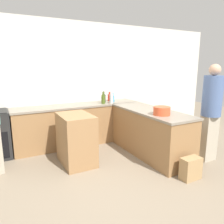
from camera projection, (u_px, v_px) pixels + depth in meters
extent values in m
plane|color=gray|center=(124.00, 184.00, 3.26)|extent=(14.00, 14.00, 0.00)
cube|color=silver|center=(72.00, 83.00, 4.98)|extent=(8.00, 0.06, 2.70)
cube|color=olive|center=(79.00, 125.00, 4.89)|extent=(2.75, 0.60, 0.85)
cube|color=gray|center=(78.00, 105.00, 4.79)|extent=(2.78, 0.63, 0.04)
cube|color=olive|center=(150.00, 133.00, 4.30)|extent=(0.66, 1.86, 0.85)
cube|color=gray|center=(151.00, 111.00, 4.20)|extent=(0.69, 1.89, 0.04)
cube|color=#997047|center=(76.00, 139.00, 3.88)|extent=(0.53, 0.78, 0.90)
cylinder|color=#DB512D|center=(162.00, 111.00, 3.77)|extent=(0.29, 0.29, 0.14)
cylinder|color=#475B1E|center=(103.00, 100.00, 4.88)|extent=(0.08, 0.08, 0.19)
cylinder|color=#475B1E|center=(103.00, 94.00, 4.85)|extent=(0.04, 0.04, 0.07)
cylinder|color=#338CBF|center=(113.00, 99.00, 5.17)|extent=(0.07, 0.07, 0.14)
cylinder|color=#338CBF|center=(113.00, 94.00, 5.15)|extent=(0.03, 0.03, 0.06)
cylinder|color=red|center=(109.00, 98.00, 5.27)|extent=(0.09, 0.09, 0.16)
cylinder|color=red|center=(109.00, 93.00, 5.25)|extent=(0.04, 0.04, 0.06)
cylinder|color=black|center=(104.00, 99.00, 5.02)|extent=(0.09, 0.09, 0.19)
cylinder|color=black|center=(104.00, 93.00, 5.00)|extent=(0.04, 0.04, 0.07)
cylinder|color=silver|center=(111.00, 99.00, 4.97)|extent=(0.08, 0.08, 0.20)
cylinder|color=silver|center=(111.00, 93.00, 4.94)|extent=(0.04, 0.04, 0.08)
cube|color=#ADA38E|center=(208.00, 138.00, 4.03)|extent=(0.31, 0.19, 0.85)
cylinder|color=#4C6699|center=(212.00, 96.00, 3.86)|extent=(0.34, 0.34, 0.72)
sphere|color=tan|center=(215.00, 70.00, 3.77)|extent=(0.20, 0.20, 0.20)
cube|color=#A88456|center=(191.00, 168.00, 3.37)|extent=(0.32, 0.18, 0.35)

